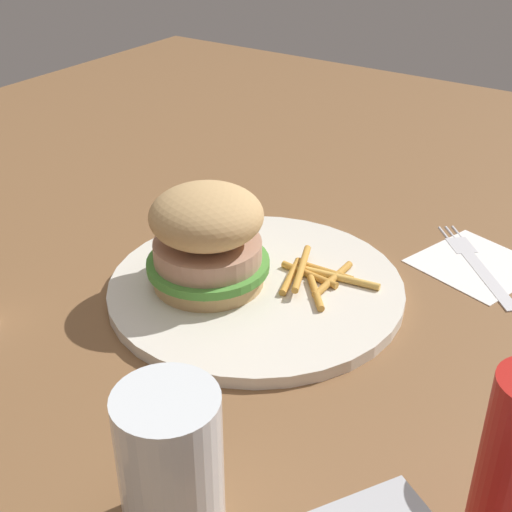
# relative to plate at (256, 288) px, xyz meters

# --- Properties ---
(ground_plane) EXTENTS (1.60, 1.60, 0.00)m
(ground_plane) POSITION_rel_plate_xyz_m (0.02, 0.01, -0.01)
(ground_plane) COLOR brown
(plate) EXTENTS (0.29, 0.29, 0.01)m
(plate) POSITION_rel_plate_xyz_m (0.00, 0.00, 0.00)
(plate) COLOR silver
(plate) RESTS_ON ground_plane
(sandwich) EXTENTS (0.12, 0.12, 0.10)m
(sandwich) POSITION_rel_plate_xyz_m (-0.04, -0.02, 0.06)
(sandwich) COLOR tan
(sandwich) RESTS_ON plate
(fries_pile) EXTENTS (0.10, 0.09, 0.01)m
(fries_pile) POSITION_rel_plate_xyz_m (0.05, 0.04, 0.01)
(fries_pile) COLOR gold
(fries_pile) RESTS_ON plate
(napkin) EXTENTS (0.14, 0.14, 0.00)m
(napkin) POSITION_rel_plate_xyz_m (0.16, 0.17, -0.01)
(napkin) COLOR white
(napkin) RESTS_ON ground_plane
(fork) EXTENTS (0.13, 0.14, 0.00)m
(fork) POSITION_rel_plate_xyz_m (0.16, 0.18, -0.00)
(fork) COLOR silver
(fork) RESTS_ON napkin
(drink_glass) EXTENTS (0.07, 0.07, 0.11)m
(drink_glass) POSITION_rel_plate_xyz_m (0.11, -0.26, 0.04)
(drink_glass) COLOR silver
(drink_glass) RESTS_ON ground_plane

